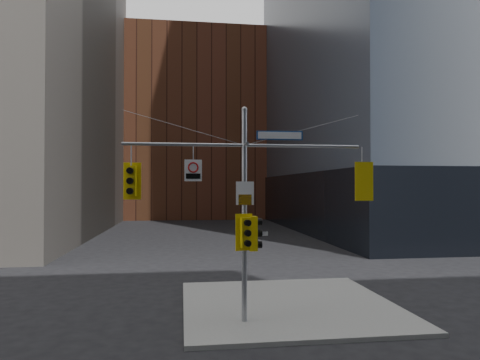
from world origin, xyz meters
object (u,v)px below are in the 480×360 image
object	(u,v)px
street_sign_blade	(280,135)
regulatory_sign_arm	(193,170)
traffic_light_west_arm	(131,181)
traffic_light_pole_side	(254,233)
signal_assembly	(244,193)
traffic_light_pole_front	(246,233)
traffic_light_east_arm	(362,181)

from	to	relation	value
street_sign_blade	regulatory_sign_arm	world-z (taller)	street_sign_blade
traffic_light_west_arm	traffic_light_pole_side	world-z (taller)	traffic_light_west_arm
traffic_light_pole_side	regulatory_sign_arm	size ratio (longest dim) A/B	1.61
signal_assembly	regulatory_sign_arm	size ratio (longest dim) A/B	11.22
signal_assembly	traffic_light_west_arm	world-z (taller)	signal_assembly
traffic_light_pole_front	traffic_light_west_arm	bearing A→B (deg)	163.35
traffic_light_pole_front	regulatory_sign_arm	bearing A→B (deg)	159.44
street_sign_blade	regulatory_sign_arm	bearing A→B (deg)	-178.16
traffic_light_pole_side	traffic_light_pole_front	distance (m)	0.44
traffic_light_east_arm	regulatory_sign_arm	bearing A→B (deg)	2.29
regulatory_sign_arm	traffic_light_west_arm	bearing A→B (deg)	172.80
traffic_light_pole_front	signal_assembly	bearing A→B (deg)	77.42
traffic_light_pole_side	regulatory_sign_arm	xyz separation A→B (m)	(-2.03, -0.03, 2.12)
street_sign_blade	regulatory_sign_arm	xyz separation A→B (m)	(-2.91, -0.02, -1.18)
traffic_light_pole_front	regulatory_sign_arm	size ratio (longest dim) A/B	1.71
traffic_light_west_arm	traffic_light_pole_side	bearing A→B (deg)	5.53
traffic_light_west_arm	traffic_light_pole_side	xyz separation A→B (m)	(4.02, -0.00, -1.75)
traffic_light_pole_front	traffic_light_east_arm	bearing A→B (deg)	-8.60
traffic_light_west_arm	traffic_light_east_arm	bearing A→B (deg)	5.48
street_sign_blade	signal_assembly	bearing A→B (deg)	-178.48
traffic_light_pole_side	regulatory_sign_arm	distance (m)	2.94
traffic_light_east_arm	traffic_light_pole_side	distance (m)	4.18
traffic_light_east_arm	street_sign_blade	bearing A→B (deg)	2.04
traffic_light_east_arm	traffic_light_pole_front	distance (m)	4.47
traffic_light_west_arm	regulatory_sign_arm	size ratio (longest dim) A/B	1.69
traffic_light_east_arm	traffic_light_pole_front	world-z (taller)	traffic_light_east_arm
traffic_light_east_arm	street_sign_blade	world-z (taller)	street_sign_blade
signal_assembly	traffic_light_west_arm	distance (m)	3.71
street_sign_blade	regulatory_sign_arm	size ratio (longest dim) A/B	2.23
signal_assembly	traffic_light_pole_side	world-z (taller)	signal_assembly
signal_assembly	street_sign_blade	size ratio (longest dim) A/B	5.04
signal_assembly	street_sign_blade	distance (m)	2.28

